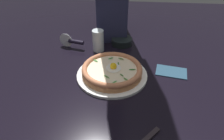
% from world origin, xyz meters
% --- Properties ---
extents(ground_plane, '(2.40, 2.40, 0.03)m').
position_xyz_m(ground_plane, '(0.00, 0.00, -0.01)').
color(ground_plane, black).
rests_on(ground_plane, ground).
extents(pizza_plate, '(0.32, 0.32, 0.01)m').
position_xyz_m(pizza_plate, '(0.04, 0.03, 0.01)').
color(pizza_plate, white).
rests_on(pizza_plate, ground).
extents(pizza, '(0.27, 0.27, 0.06)m').
position_xyz_m(pizza, '(0.04, 0.03, 0.03)').
color(pizza, '#CC824F').
rests_on(pizza, pizza_plate).
extents(side_bowl, '(0.12, 0.12, 0.04)m').
position_xyz_m(side_bowl, '(0.35, 0.00, 0.02)').
color(side_bowl, black).
rests_on(side_bowl, ground).
extents(pizza_cutter, '(0.05, 0.14, 0.08)m').
position_xyz_m(pizza_cutter, '(0.28, 0.27, 0.04)').
color(pizza_cutter, silver).
rests_on(pizza_cutter, ground).
extents(drinking_glass, '(0.06, 0.06, 0.12)m').
position_xyz_m(drinking_glass, '(0.27, 0.12, 0.05)').
color(drinking_glass, silver).
rests_on(drinking_glass, ground).
extents(folded_napkin, '(0.11, 0.15, 0.01)m').
position_xyz_m(folded_napkin, '(0.10, -0.25, 0.00)').
color(folded_napkin, '#27485F').
rests_on(folded_napkin, ground).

